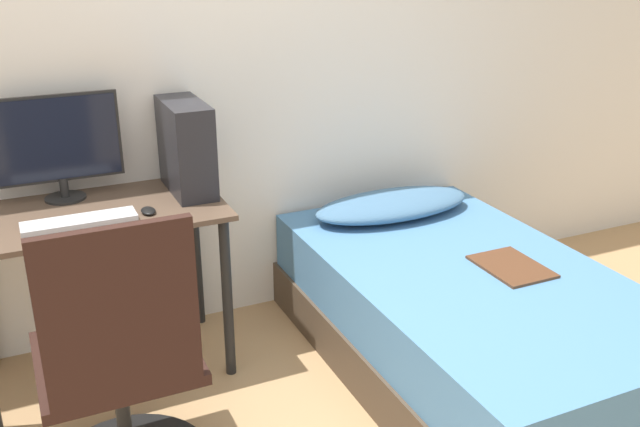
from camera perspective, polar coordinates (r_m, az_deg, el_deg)
name	(u,v)px	position (r m, az deg, el deg)	size (l,w,h in m)	color
wall_back	(150,67)	(3.24, -13.41, 11.30)	(8.00, 0.05, 2.50)	silver
desk	(96,239)	(3.06, -17.52, -1.94)	(1.04, 0.59, 0.75)	brown
office_chair	(122,389)	(2.50, -15.52, -13.39)	(0.58, 0.58, 1.04)	black
bed	(468,320)	(3.17, 11.73, -8.33)	(1.08, 1.85, 0.49)	#4C3D2D
pillow	(393,205)	(3.54, 5.83, 0.70)	(0.82, 0.36, 0.11)	teal
magazine	(512,267)	(3.10, 15.08, -4.12)	(0.24, 0.32, 0.01)	#56331E
monitor	(58,143)	(3.12, -20.23, 5.30)	(0.51, 0.17, 0.44)	black
keyboard	(79,221)	(2.89, -18.69, -0.58)	(0.43, 0.12, 0.02)	silver
pc_tower	(186,147)	(3.09, -10.66, 5.25)	(0.16, 0.38, 0.39)	#232328
mouse	(148,211)	(2.93, -13.58, 0.22)	(0.06, 0.09, 0.02)	black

